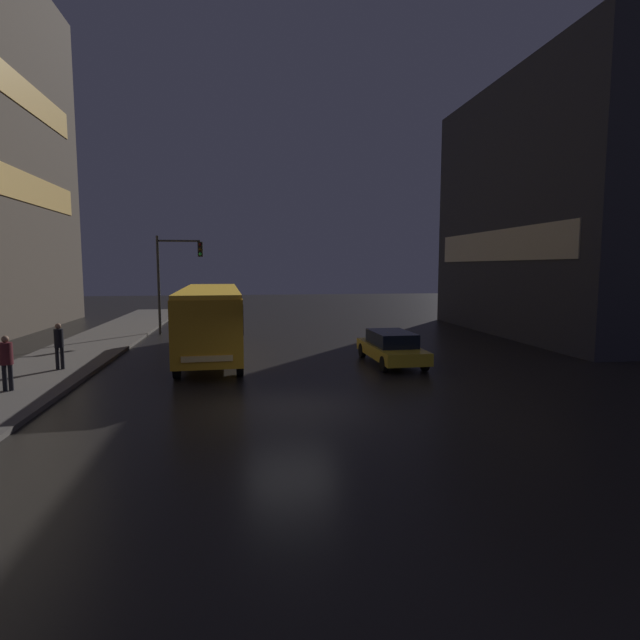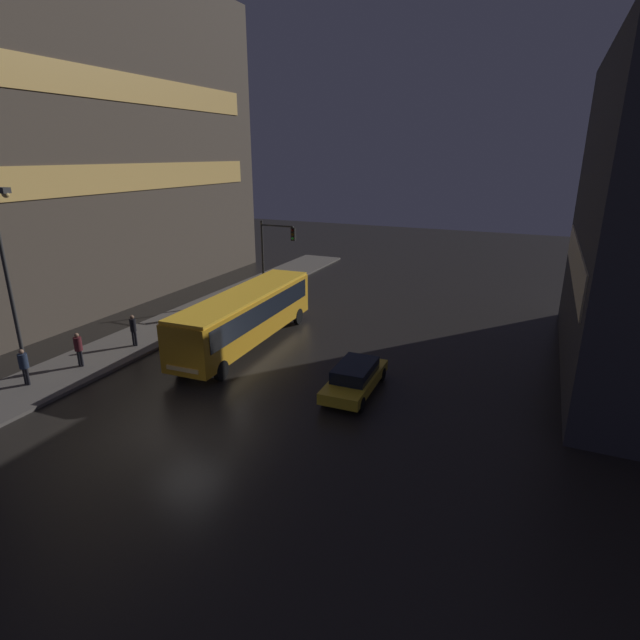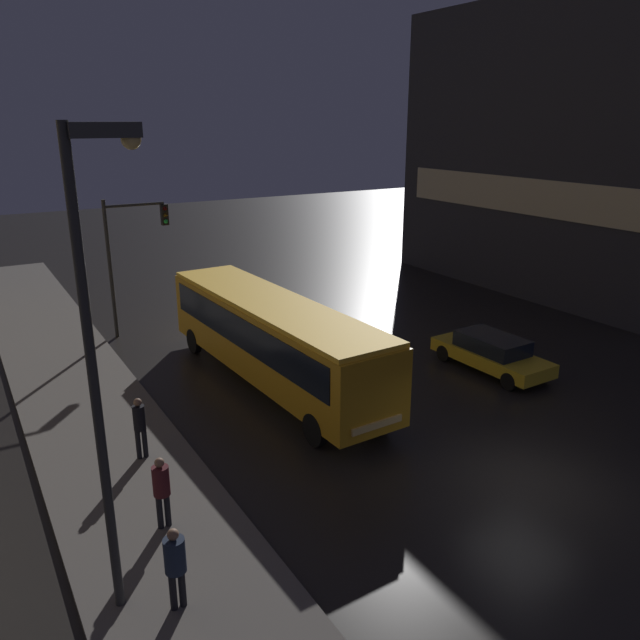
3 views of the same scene
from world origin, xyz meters
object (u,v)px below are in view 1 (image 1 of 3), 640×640
object	(u,v)px
bus_near	(211,314)
pedestrian_mid	(59,343)
pedestrian_near	(6,358)
traffic_light_main	(174,268)
car_taxi	(391,347)

from	to	relation	value
bus_near	pedestrian_mid	size ratio (longest dim) A/B	6.74
pedestrian_near	traffic_light_main	xyz separation A→B (m)	(3.34, 14.33, 2.78)
pedestrian_near	car_taxi	bearing A→B (deg)	-162.93
bus_near	pedestrian_near	distance (m)	8.68
bus_near	car_taxi	size ratio (longest dim) A/B	2.54
bus_near	traffic_light_main	distance (m)	8.74
car_taxi	traffic_light_main	xyz separation A→B (m)	(-10.26, 11.13, 3.27)
bus_near	traffic_light_main	world-z (taller)	traffic_light_main
pedestrian_mid	traffic_light_main	bearing A→B (deg)	15.13
pedestrian_mid	bus_near	bearing A→B (deg)	-32.07
car_taxi	pedestrian_near	bearing A→B (deg)	11.86
bus_near	traffic_light_main	xyz separation A→B (m)	(-2.62, 8.07, 2.07)
car_taxi	traffic_light_main	world-z (taller)	traffic_light_main
car_taxi	pedestrian_near	distance (m)	13.98
pedestrian_mid	pedestrian_near	bearing A→B (deg)	-157.45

